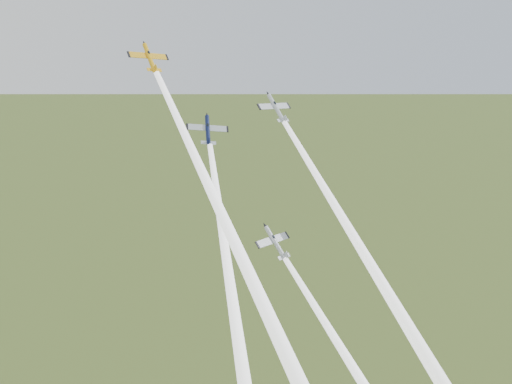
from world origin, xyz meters
name	(u,v)px	position (x,y,z in m)	size (l,w,h in m)	color
plane_yellow	(149,58)	(-15.36, 2.45, 115.44)	(7.27, 7.21, 1.14)	yellow
smoke_trail_yellow	(251,278)	(-15.59, -25.65, 86.37)	(2.80, 2.80, 74.47)	white
plane_navy	(208,130)	(-4.05, 3.05, 102.22)	(7.72, 7.66, 1.21)	#0E163E
smoke_trail_navy	(236,327)	(-14.34, -20.11, 76.01)	(2.80, 2.80, 66.52)	white
plane_silver_right	(276,108)	(9.05, -0.13, 105.39)	(8.05, 7.98, 1.26)	silver
smoke_trail_silver_right	(377,276)	(11.46, -24.97, 79.57)	(2.80, 2.80, 65.42)	white
plane_silver_low	(275,242)	(0.16, -11.28, 84.10)	(8.24, 8.18, 1.29)	#ADB3BC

